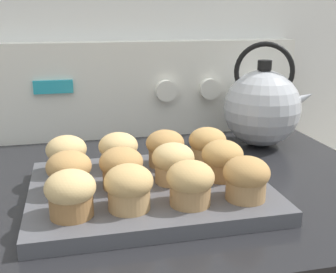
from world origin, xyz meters
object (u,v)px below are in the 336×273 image
muffin_r0_c3 (246,178)px  muffin_r0_c1 (129,187)px  muffin_r1_c1 (121,167)px  muffin_r1_c2 (173,163)px  muffin_r0_c0 (71,193)px  muffin_r2_c2 (165,148)px  tea_kettle (263,107)px  muffin_r0_c2 (190,183)px  muffin_r2_c3 (207,145)px  muffin_r1_c3 (222,159)px  muffin_r2_c0 (67,154)px  muffin_r1_c0 (69,172)px  muffin_pan (150,191)px  muffin_r2_c1 (118,151)px

muffin_r0_c3 → muffin_r0_c1: bearing=178.2°
muffin_r0_c1 → muffin_r1_c1: 0.08m
muffin_r0_c3 → muffin_r1_c2: size_ratio=1.00×
muffin_r0_c0 → muffin_r2_c2: 0.23m
muffin_r0_c3 → tea_kettle: 0.34m
muffin_r0_c1 → muffin_r1_c2: 0.11m
muffin_r0_c0 → muffin_r1_c2: bearing=28.0°
muffin_r1_c1 → muffin_r2_c2: (0.09, 0.08, 0.00)m
muffin_r0_c2 → muffin_r2_c3: size_ratio=1.00×
muffin_r1_c3 → muffin_r2_c0: (-0.24, 0.08, 0.00)m
muffin_r0_c1 → muffin_r1_c1: same height
muffin_r0_c2 → muffin_r1_c0: (-0.16, 0.08, 0.00)m
muffin_r0_c0 → muffin_r1_c3: (0.24, 0.08, 0.00)m
muffin_pan → muffin_r2_c0: 0.15m
muffin_r1_c3 → tea_kettle: tea_kettle is taller
muffin_r0_c3 → muffin_r2_c1: (-0.16, 0.16, 0.00)m
muffin_r0_c0 → muffin_r1_c3: same height
muffin_r2_c0 → tea_kettle: tea_kettle is taller
muffin_r1_c1 → muffin_r2_c3: same height
muffin_r0_c0 → muffin_r2_c1: (0.08, 0.16, 0.00)m
muffin_r0_c3 → muffin_r2_c1: size_ratio=1.00×
muffin_r0_c2 → muffin_r2_c3: same height
muffin_r2_c0 → muffin_r2_c2: (0.17, -0.00, 0.00)m
muffin_r1_c3 → muffin_r2_c2: (-0.08, 0.08, 0.00)m
muffin_r1_c2 → muffin_pan: bearing=-177.2°
muffin_r0_c0 → muffin_pan: bearing=34.5°
muffin_r2_c0 → muffin_r1_c2: bearing=-26.2°
muffin_r2_c2 → muffin_r1_c0: bearing=-153.7°
muffin_r1_c0 → tea_kettle: (0.40, 0.21, 0.03)m
muffin_r1_c0 → muffin_r1_c1: 0.08m
muffin_r2_c1 → muffin_r2_c3: 0.16m
muffin_r2_c1 → muffin_r0_c3: bearing=-45.3°
muffin_pan → muffin_r1_c3: bearing=-0.6°
muffin_r0_c3 → muffin_r1_c0: size_ratio=1.00×
muffin_pan → muffin_r2_c1: muffin_r2_c1 is taller
muffin_r1_c2 → muffin_r2_c1: size_ratio=1.00×
muffin_r2_c2 → muffin_r2_c1: bearing=178.6°
muffin_r2_c2 → muffin_r2_c3: same height
muffin_r1_c1 → muffin_r2_c0: same height
muffin_r0_c0 → tea_kettle: (0.40, 0.29, 0.03)m
muffin_r2_c2 → tea_kettle: tea_kettle is taller
muffin_r0_c3 → tea_kettle: size_ratio=0.30×
muffin_r1_c0 → muffin_r2_c2: bearing=26.3°
muffin_r2_c1 → muffin_r2_c3: size_ratio=1.00×
muffin_r1_c0 → muffin_r1_c3: size_ratio=1.00×
muffin_r1_c0 → muffin_r0_c1: bearing=-44.4°
muffin_r1_c0 → muffin_r2_c3: size_ratio=1.00×
muffin_r0_c2 → muffin_r2_c0: bearing=135.3°
muffin_pan → muffin_r0_c0: size_ratio=5.47×
muffin_r0_c0 → muffin_r1_c1: same height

